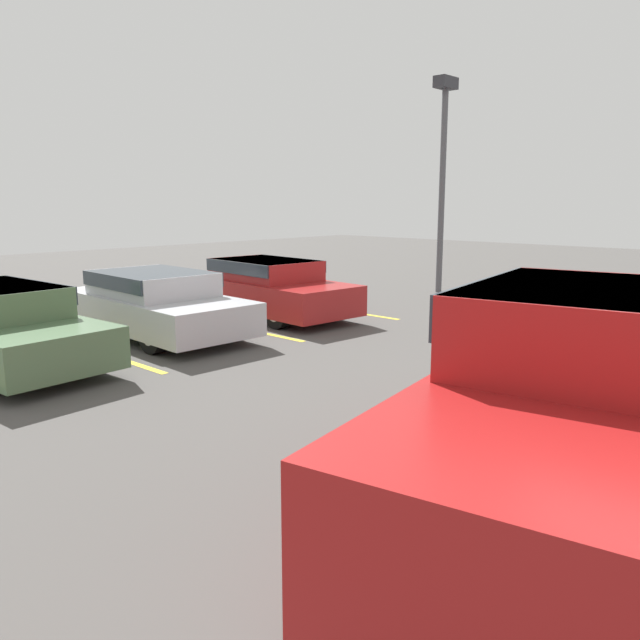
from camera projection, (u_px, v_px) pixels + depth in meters
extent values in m
cube|color=yellow|center=(86.00, 348.00, 10.74)|extent=(0.12, 4.83, 0.01)
cube|color=yellow|center=(220.00, 324.00, 12.82)|extent=(0.12, 4.83, 0.01)
cube|color=yellow|center=(317.00, 307.00, 14.90)|extent=(0.12, 4.83, 0.01)
cube|color=#A51919|center=(608.00, 419.00, 4.98)|extent=(6.23, 3.10, 0.98)
cube|color=#A51919|center=(611.00, 328.00, 4.58)|extent=(2.45, 2.26, 0.60)
cube|color=#2D3842|center=(612.00, 310.00, 4.56)|extent=(2.42, 2.32, 0.33)
cylinder|color=black|center=(549.00, 385.00, 6.96)|extent=(0.99, 0.50, 0.94)
cylinder|color=#ADADB2|center=(549.00, 385.00, 6.96)|extent=(0.57, 0.44, 0.52)
cylinder|color=black|center=(416.00, 519.00, 4.01)|extent=(0.99, 0.50, 0.94)
cylinder|color=#ADADB2|center=(416.00, 519.00, 4.01)|extent=(0.57, 0.44, 0.52)
cylinder|color=black|center=(87.00, 349.00, 9.26)|extent=(0.24, 0.67, 0.66)
cylinder|color=#ADADB2|center=(87.00, 349.00, 9.26)|extent=(0.23, 0.37, 0.36)
cylinder|color=black|center=(7.00, 327.00, 10.88)|extent=(0.24, 0.67, 0.66)
cylinder|color=#ADADB2|center=(7.00, 327.00, 10.88)|extent=(0.23, 0.37, 0.36)
cube|color=#B7BABF|center=(156.00, 311.00, 11.64)|extent=(1.98, 4.33, 0.58)
cube|color=#B7BABF|center=(152.00, 283.00, 11.61)|extent=(1.68, 2.28, 0.43)
cube|color=#2D3842|center=(152.00, 279.00, 11.59)|extent=(1.75, 2.24, 0.26)
cylinder|color=black|center=(230.00, 321.00, 11.34)|extent=(0.26, 0.68, 0.67)
cylinder|color=#ADADB2|center=(230.00, 321.00, 11.34)|extent=(0.26, 0.38, 0.37)
cylinder|color=black|center=(153.00, 334.00, 10.27)|extent=(0.26, 0.68, 0.67)
cylinder|color=#ADADB2|center=(153.00, 334.00, 10.27)|extent=(0.26, 0.38, 0.37)
cylinder|color=black|center=(159.00, 305.00, 13.07)|extent=(0.26, 0.68, 0.67)
cylinder|color=#ADADB2|center=(159.00, 305.00, 13.07)|extent=(0.26, 0.38, 0.37)
cylinder|color=black|center=(87.00, 315.00, 12.00)|extent=(0.26, 0.68, 0.67)
cylinder|color=#ADADB2|center=(87.00, 315.00, 12.00)|extent=(0.26, 0.38, 0.37)
cube|color=maroon|center=(268.00, 293.00, 13.66)|extent=(2.06, 4.45, 0.62)
cube|color=maroon|center=(265.00, 269.00, 13.63)|extent=(1.69, 2.36, 0.43)
cube|color=#2D3842|center=(265.00, 265.00, 13.61)|extent=(1.76, 2.32, 0.26)
cylinder|color=black|center=(332.00, 304.00, 13.27)|extent=(0.27, 0.68, 0.67)
cylinder|color=#ADADB2|center=(332.00, 304.00, 13.27)|extent=(0.26, 0.39, 0.37)
cylinder|color=black|center=(278.00, 312.00, 12.29)|extent=(0.27, 0.68, 0.67)
cylinder|color=#ADADB2|center=(278.00, 312.00, 12.29)|extent=(0.26, 0.39, 0.37)
cylinder|color=black|center=(261.00, 291.00, 15.09)|extent=(0.27, 0.68, 0.67)
cylinder|color=#ADADB2|center=(261.00, 291.00, 15.09)|extent=(0.26, 0.39, 0.37)
cylinder|color=black|center=(208.00, 298.00, 14.11)|extent=(0.27, 0.68, 0.67)
cylinder|color=#ADADB2|center=(208.00, 298.00, 14.11)|extent=(0.26, 0.39, 0.37)
cylinder|color=#515156|center=(442.00, 193.00, 16.84)|extent=(0.16, 0.16, 5.38)
cube|color=#333338|center=(446.00, 83.00, 16.30)|extent=(0.70, 0.36, 0.30)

